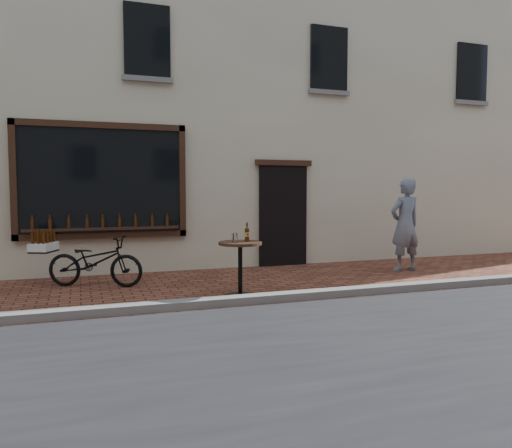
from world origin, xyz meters
name	(u,v)px	position (x,y,z in m)	size (l,w,h in m)	color
ground	(254,306)	(0.00, 0.00, 0.00)	(90.00, 90.00, 0.00)	#55291B
kerb	(249,299)	(0.00, 0.20, 0.06)	(90.00, 0.25, 0.12)	slate
shop_building	(171,61)	(0.00, 6.50, 5.00)	(28.00, 6.20, 10.00)	beige
cargo_bicycle	(93,261)	(-2.12, 2.32, 0.45)	(1.97, 1.29, 0.94)	black
bistro_table	(240,258)	(0.01, 0.66, 0.62)	(0.68, 0.68, 1.16)	black
pedestrian	(405,225)	(3.99, 1.93, 0.96)	(0.70, 0.46, 1.91)	slate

